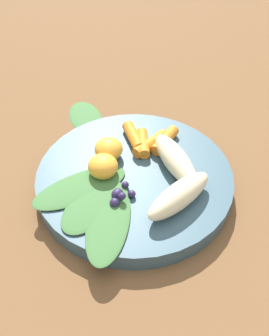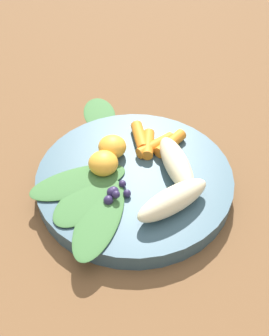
% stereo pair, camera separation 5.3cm
% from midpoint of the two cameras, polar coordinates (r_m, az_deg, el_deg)
% --- Properties ---
extents(ground_plane, '(2.40, 2.40, 0.00)m').
position_cam_midpoint_polar(ground_plane, '(0.56, -2.73, -2.82)').
color(ground_plane, brown).
extents(bowl, '(0.28, 0.28, 0.03)m').
position_cam_midpoint_polar(bowl, '(0.55, -2.77, -1.87)').
color(bowl, '#385666').
rests_on(bowl, ground_plane).
extents(banana_peeled_left, '(0.11, 0.06, 0.03)m').
position_cam_midpoint_polar(banana_peeled_left, '(0.53, 3.44, 0.87)').
color(banana_peeled_left, beige).
rests_on(banana_peeled_left, bowl).
extents(banana_peeled_right, '(0.09, 0.11, 0.03)m').
position_cam_midpoint_polar(banana_peeled_right, '(0.49, 3.67, -4.32)').
color(banana_peeled_right, beige).
rests_on(banana_peeled_right, bowl).
extents(orange_segment_near, '(0.04, 0.04, 0.03)m').
position_cam_midpoint_polar(orange_segment_near, '(0.53, -7.64, 0.12)').
color(orange_segment_near, '#F4A833').
rests_on(orange_segment_near, bowl).
extents(orange_segment_far, '(0.04, 0.04, 0.03)m').
position_cam_midpoint_polar(orange_segment_far, '(0.56, -6.66, 2.75)').
color(orange_segment_far, '#F4A833').
rests_on(orange_segment_far, bowl).
extents(carrot_front, '(0.06, 0.05, 0.02)m').
position_cam_midpoint_polar(carrot_front, '(0.58, 1.97, 4.08)').
color(carrot_front, orange).
rests_on(carrot_front, bowl).
extents(carrot_mid_left, '(0.05, 0.06, 0.02)m').
position_cam_midpoint_polar(carrot_mid_left, '(0.58, -0.21, 3.60)').
color(carrot_mid_left, orange).
rests_on(carrot_mid_left, bowl).
extents(carrot_mid_right, '(0.06, 0.02, 0.02)m').
position_cam_midpoint_polar(carrot_mid_right, '(0.58, -1.37, 3.68)').
color(carrot_mid_right, orange).
rests_on(carrot_mid_right, bowl).
extents(carrot_rear, '(0.06, 0.03, 0.02)m').
position_cam_midpoint_polar(carrot_rear, '(0.59, -2.79, 4.69)').
color(carrot_rear, orange).
rests_on(carrot_rear, bowl).
extents(blueberry_pile, '(0.04, 0.04, 0.02)m').
position_cam_midpoint_polar(blueberry_pile, '(0.51, -5.37, -4.21)').
color(blueberry_pile, '#2D234C').
rests_on(blueberry_pile, bowl).
extents(coconut_shred_patch, '(0.04, 0.04, 0.00)m').
position_cam_midpoint_polar(coconut_shred_patch, '(0.51, -9.21, -4.89)').
color(coconut_shred_patch, white).
rests_on(coconut_shred_patch, bowl).
extents(kale_leaf_left, '(0.10, 0.15, 0.00)m').
position_cam_midpoint_polar(kale_leaf_left, '(0.53, -11.08, -3.02)').
color(kale_leaf_left, '#3D7038').
rests_on(kale_leaf_left, bowl).
extents(kale_leaf_right, '(0.12, 0.11, 0.00)m').
position_cam_midpoint_polar(kale_leaf_right, '(0.50, -9.62, -5.81)').
color(kale_leaf_right, '#3D7038').
rests_on(kale_leaf_right, bowl).
extents(kale_leaf_rear, '(0.15, 0.09, 0.00)m').
position_cam_midpoint_polar(kale_leaf_rear, '(0.49, -7.11, -8.05)').
color(kale_leaf_rear, '#3D7038').
rests_on(kale_leaf_rear, bowl).
extents(kale_leaf_stray, '(0.11, 0.07, 0.01)m').
position_cam_midpoint_polar(kale_leaf_stray, '(0.69, -9.64, 7.63)').
color(kale_leaf_stray, '#3D7038').
rests_on(kale_leaf_stray, ground_plane).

